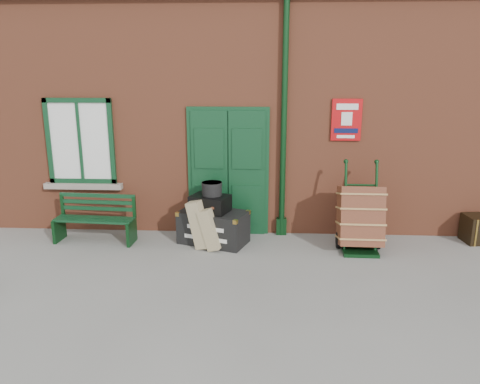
{
  "coord_description": "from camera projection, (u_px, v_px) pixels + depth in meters",
  "views": [
    {
      "loc": [
        0.34,
        -6.52,
        2.91
      ],
      "look_at": [
        -0.05,
        0.6,
        1.0
      ],
      "focal_mm": 35.0,
      "sensor_mm": 36.0,
      "label": 1
    }
  ],
  "objects": [
    {
      "name": "suitcase_front",
      "position": [
        214.0,
        227.0,
        7.73
      ],
      "size": [
        0.52,
        0.6,
        0.71
      ],
      "primitive_type": "cube",
      "rotation": [
        0.0,
        -0.29,
        -0.3
      ],
      "color": "tan",
      "rests_on": "ground"
    },
    {
      "name": "suitcase_back",
      "position": [
        203.0,
        221.0,
        7.82
      ],
      "size": [
        0.54,
        0.65,
        0.82
      ],
      "primitive_type": "cube",
      "rotation": [
        0.0,
        -0.23,
        -0.3
      ],
      "color": "tan",
      "rests_on": "ground"
    },
    {
      "name": "houdini_trunk",
      "position": [
        214.0,
        227.0,
        7.94
      ],
      "size": [
        1.25,
        0.95,
        0.56
      ],
      "primitive_type": "cube",
      "rotation": [
        0.0,
        0.0,
        -0.34
      ],
      "color": "black",
      "rests_on": "ground"
    },
    {
      "name": "station_building",
      "position": [
        250.0,
        104.0,
        9.87
      ],
      "size": [
        10.3,
        4.3,
        4.36
      ],
      "color": "#9A4D31",
      "rests_on": "ground"
    },
    {
      "name": "bench",
      "position": [
        96.0,
        217.0,
        8.0
      ],
      "size": [
        1.37,
        0.5,
        0.84
      ],
      "rotation": [
        0.0,
        0.0,
        -0.06
      ],
      "color": "#0F391D",
      "rests_on": "ground"
    },
    {
      "name": "strongbox",
      "position": [
        210.0,
        204.0,
        7.84
      ],
      "size": [
        0.73,
        0.62,
        0.28
      ],
      "primitive_type": "cube",
      "rotation": [
        0.0,
        0.0,
        -0.34
      ],
      "color": "black",
      "rests_on": "houdini_trunk"
    },
    {
      "name": "ground",
      "position": [
        241.0,
        266.0,
        7.06
      ],
      "size": [
        80.0,
        80.0,
        0.0
      ],
      "primitive_type": "plane",
      "color": "gray",
      "rests_on": "ground"
    },
    {
      "name": "porter_trolley",
      "position": [
        360.0,
        217.0,
        7.57
      ],
      "size": [
        0.71,
        0.77,
        1.43
      ],
      "rotation": [
        0.0,
        0.0,
        -0.02
      ],
      "color": "black",
      "rests_on": "ground"
    },
    {
      "name": "hatbox",
      "position": [
        212.0,
        189.0,
        7.8
      ],
      "size": [
        0.43,
        0.43,
        0.22
      ],
      "primitive_type": "cylinder",
      "rotation": [
        0.0,
        0.0,
        -0.34
      ],
      "color": "black",
      "rests_on": "strongbox"
    }
  ]
}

